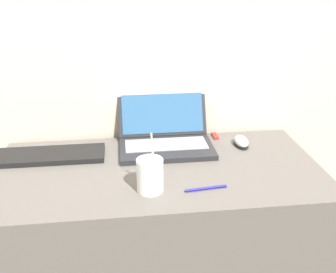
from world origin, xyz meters
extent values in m
cube|color=beige|center=(0.00, 0.62, 1.25)|extent=(7.00, 0.04, 2.50)
cube|color=#5B5651|center=(0.00, 0.29, 0.38)|extent=(1.17, 0.58, 0.76)
cube|color=#232326|center=(0.05, 0.42, 0.77)|extent=(0.36, 0.21, 0.02)
cube|color=gray|center=(0.05, 0.44, 0.79)|extent=(0.32, 0.12, 0.00)
cube|color=#232326|center=(0.05, 0.58, 0.88)|extent=(0.36, 0.10, 0.21)
cube|color=#2D567F|center=(0.05, 0.57, 0.89)|extent=(0.33, 0.09, 0.18)
cylinder|color=white|center=(-0.04, 0.14, 0.82)|extent=(0.09, 0.09, 0.11)
cylinder|color=black|center=(-0.04, 0.14, 0.87)|extent=(0.07, 0.07, 0.01)
cylinder|color=white|center=(-0.03, 0.14, 0.89)|extent=(0.02, 0.03, 0.17)
ellipsoid|color=black|center=(0.35, 0.44, 0.77)|extent=(0.05, 0.10, 0.01)
ellipsoid|color=silver|center=(0.35, 0.44, 0.78)|extent=(0.05, 0.09, 0.04)
cube|color=black|center=(-0.41, 0.42, 0.77)|extent=(0.42, 0.14, 0.02)
cube|color=#B2261E|center=(0.27, 0.54, 0.77)|extent=(0.02, 0.06, 0.01)
cylinder|color=#191999|center=(0.14, 0.12, 0.77)|extent=(0.14, 0.02, 0.01)
camera|label=1|loc=(-0.12, -0.95, 1.43)|focal=42.00mm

